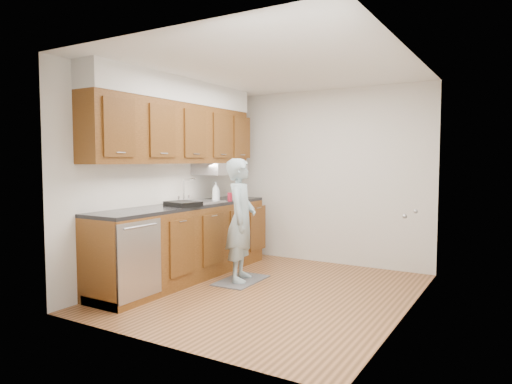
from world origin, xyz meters
TOP-DOWN VIEW (x-y plane):
  - floor at (0.00, 0.00)m, footprint 3.50×3.50m
  - ceiling at (0.00, 0.00)m, footprint 3.50×3.50m
  - wall_left at (-1.50, 0.00)m, footprint 0.02×3.50m
  - wall_right at (1.50, 0.00)m, footprint 0.02×3.50m
  - wall_back at (0.00, 1.75)m, footprint 3.00×0.02m
  - counter at (-1.20, -0.00)m, footprint 0.64×2.80m
  - upper_cabinets at (-1.33, 0.05)m, footprint 0.47×2.80m
  - closet_door at (1.49, 0.30)m, footprint 0.02×1.22m
  - floor_mat at (-0.53, 0.23)m, footprint 0.46×0.76m
  - person at (-0.53, 0.23)m, footprint 0.58×0.70m
  - soap_bottle_a at (-1.15, 0.57)m, footprint 0.12×0.12m
  - soap_bottle_b at (-1.24, 0.70)m, footprint 0.14×0.14m
  - soap_bottle_c at (-1.07, 0.94)m, footprint 0.20×0.20m
  - soda_can at (-0.96, 0.63)m, footprint 0.08×0.08m
  - steel_can at (-1.00, 0.78)m, footprint 0.08×0.08m
  - dish_rack at (-1.06, -0.22)m, footprint 0.44×0.40m

SIDE VIEW (x-z plane):
  - floor at x=0.00m, z-range 0.00..0.00m
  - floor_mat at x=-0.53m, z-range 0.00..0.01m
  - counter at x=-1.20m, z-range -0.16..1.14m
  - person at x=-0.53m, z-range 0.01..1.71m
  - dish_rack at x=-1.06m, z-range 0.94..1.00m
  - steel_can at x=-1.00m, z-range 0.94..1.05m
  - soda_can at x=-0.96m, z-range 0.94..1.06m
  - closet_door at x=1.49m, z-range 0.00..2.05m
  - soap_bottle_c at x=-1.07m, z-range 0.94..1.13m
  - soap_bottle_b at x=-1.24m, z-range 0.94..1.15m
  - soap_bottle_a at x=-1.15m, z-range 0.94..1.20m
  - wall_left at x=-1.50m, z-range 0.00..2.50m
  - wall_right at x=1.50m, z-range 0.00..2.50m
  - wall_back at x=0.00m, z-range 0.00..2.50m
  - upper_cabinets at x=-1.33m, z-range 1.34..2.55m
  - ceiling at x=0.00m, z-range 2.50..2.50m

